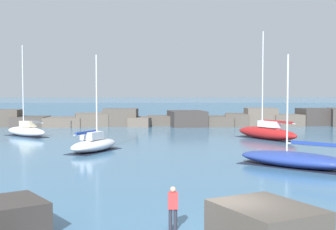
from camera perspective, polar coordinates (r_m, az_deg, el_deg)
name	(u,v)px	position (r m, az deg, el deg)	size (l,w,h in m)	color
open_sea_beyond	(161,109)	(126.22, -0.82, 0.78)	(400.00, 116.00, 0.01)	#2D5B7F
breakwater_jetty	(179,119)	(66.29, 1.34, -0.50)	(63.18, 7.49, 2.55)	brown
sailboat_moored_0	(94,144)	(39.48, -9.03, -3.52)	(4.53, 6.21, 8.06)	silver
sailboat_moored_1	(295,159)	(32.24, 15.26, -5.25)	(7.60, 7.19, 7.50)	navy
sailboat_moored_2	(267,132)	(49.49, 11.93, -2.05)	(5.61, 8.15, 11.19)	maroon
sailboat_moored_3	(26,130)	(53.80, -16.88, -1.82)	(5.98, 5.47, 10.04)	white
person_on_rocks	(173,206)	(17.45, 0.61, -11.02)	(0.36, 0.22, 1.61)	#282833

